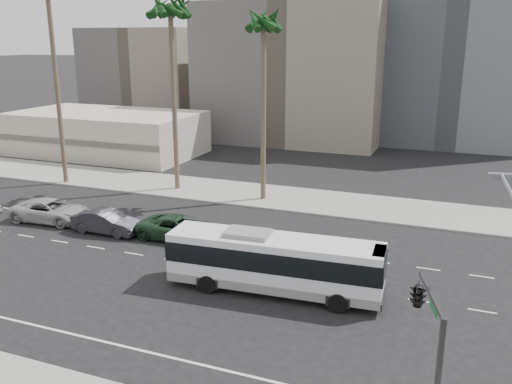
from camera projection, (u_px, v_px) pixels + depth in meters
The scene contains 13 objects.
ground at pixel (263, 275), 31.93m from camera, with size 700.00×700.00×0.00m, color black.
sidewalk_north at pixel (328, 203), 45.78m from camera, with size 120.00×7.00×0.15m, color gray.
commercial_low at pixel (107, 133), 65.06m from camera, with size 22.00×12.16×5.00m.
midrise_beige_west at pixel (298, 72), 73.97m from camera, with size 24.00×18.00×18.00m, color #625D58.
midrise_gray_center at pixel (457, 42), 72.10m from camera, with size 20.00×20.00×26.00m, color #4A4C53.
midrise_beige_far at pixel (154, 76), 88.00m from camera, with size 18.00×16.00×15.00m, color #625D58.
city_bus at pixel (274, 262), 29.41m from camera, with size 11.92×3.39×3.38m.
car_a at pixel (179, 228), 37.42m from camera, with size 5.95×2.75×1.65m, color #1F3D25.
car_b at pixel (106, 222), 38.66m from camera, with size 5.10×1.78×1.68m, color #25242A.
car_c at pixel (51, 211), 41.11m from camera, with size 6.11×2.82×1.70m, color #AAAAAA.
traffic_signal at pixel (420, 303), 17.94m from camera, with size 2.80×3.84×6.03m.
palm_near at pixel (264, 27), 42.88m from camera, with size 4.70×4.70×15.83m.
palm_mid at pixel (170, 14), 45.82m from camera, with size 5.58×5.58×17.21m.
Camera 1 is at (10.33, -27.48, 13.47)m, focal length 37.98 mm.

